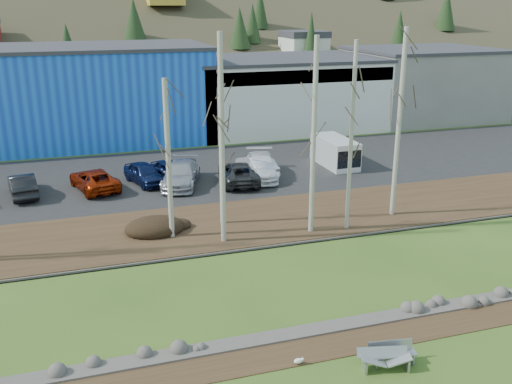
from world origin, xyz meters
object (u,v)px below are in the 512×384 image
object	(u,v)px
car_5	(257,166)
van_white	(336,152)
car_4	(171,171)
seagull	(299,361)
bench_intact	(392,353)
car_1	(22,185)
car_6	(239,173)
bench_damaged	(385,359)
car_2	(94,179)
car_7	(261,166)
car_8	(145,173)
car_3	(181,174)

from	to	relation	value
car_5	van_white	world-z (taller)	van_white
car_4	car_5	bearing A→B (deg)	-22.40
seagull	car_5	size ratio (longest dim) A/B	0.09
bench_intact	car_1	xyz separation A→B (m)	(-13.32, 22.60, 0.45)
bench_intact	seagull	size ratio (longest dim) A/B	4.36
car_1	car_6	xyz separation A→B (m)	(13.84, -1.46, -0.00)
bench_damaged	van_white	size ratio (longest dim) A/B	0.38
bench_damaged	car_5	size ratio (longest dim) A/B	0.41
car_2	car_7	distance (m)	11.31
car_8	bench_damaged	bearing A→B (deg)	-95.00
car_2	bench_damaged	bearing A→B (deg)	94.92
car_3	car_5	bearing A→B (deg)	24.48
car_1	car_4	xyz separation A→B (m)	(9.51, 0.29, -0.01)
van_white	car_3	bearing A→B (deg)	-175.22
car_1	car_8	distance (m)	7.72
bench_intact	bench_damaged	distance (m)	0.48
car_7	car_8	distance (m)	8.04
car_5	bench_intact	bearing A→B (deg)	76.64
car_2	car_7	bearing A→B (deg)	161.05
bench_damaged	car_6	bearing A→B (deg)	101.01
bench_damaged	seagull	distance (m)	2.91
car_3	car_4	world-z (taller)	car_3
seagull	car_4	xyz separation A→B (m)	(-0.71, 22.03, 0.69)
bench_damaged	car_1	distance (m)	26.24
car_7	car_2	bearing A→B (deg)	-168.22
bench_intact	car_6	size ratio (longest dim) A/B	0.32
car_3	car_4	distance (m)	1.21
van_white	car_2	bearing A→B (deg)	-179.63
car_1	car_2	bearing A→B (deg)	170.33
car_8	van_white	xyz separation A→B (m)	(14.26, 0.11, 0.33)
car_7	van_white	xyz separation A→B (m)	(6.28, 1.11, 0.24)
seagull	car_3	distance (m)	20.94
bench_intact	car_7	distance (m)	22.03
car_1	car_3	size ratio (longest dim) A/B	0.81
car_3	car_4	bearing A→B (deg)	132.32
car_4	van_white	bearing A→B (deg)	-17.13
car_7	car_4	bearing A→B (deg)	-173.94
seagull	car_1	xyz separation A→B (m)	(-10.22, 21.74, 0.70)
bench_damaged	car_2	world-z (taller)	car_2
car_4	car_6	xyz separation A→B (m)	(4.33, -1.75, 0.00)
car_2	car_4	bearing A→B (deg)	168.05
bench_intact	bench_damaged	bearing A→B (deg)	-141.72
car_7	car_8	world-z (taller)	car_7
car_1	car_3	world-z (taller)	car_3
car_1	car_6	size ratio (longest dim) A/B	0.85
seagull	car_3	size ratio (longest dim) A/B	0.07
car_1	van_white	size ratio (longest dim) A/B	0.91
bench_damaged	car_8	distance (m)	23.71
car_4	car_7	size ratio (longest dim) A/B	0.75
car_8	car_1	bearing A→B (deg)	164.48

